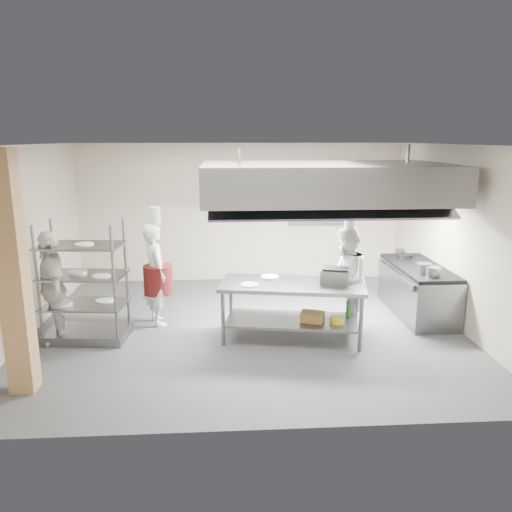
{
  "coord_description": "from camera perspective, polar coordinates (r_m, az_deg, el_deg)",
  "views": [
    {
      "loc": [
        -0.36,
        -7.84,
        3.1
      ],
      "look_at": [
        0.16,
        0.2,
        1.19
      ],
      "focal_mm": 35.0,
      "sensor_mm": 36.0,
      "label": 1
    }
  ],
  "objects": [
    {
      "name": "floor",
      "position": [
        8.44,
        -1.01,
        -8.23
      ],
      "size": [
        7.0,
        7.0,
        0.0
      ],
      "primitive_type": "plane",
      "color": "#373739",
      "rests_on": "ground"
    },
    {
      "name": "ceiling",
      "position": [
        7.85,
        -1.1,
        12.59
      ],
      "size": [
        7.0,
        7.0,
        0.0
      ],
      "primitive_type": "plane",
      "rotation": [
        3.14,
        0.0,
        0.0
      ],
      "color": "silver",
      "rests_on": "wall_back"
    },
    {
      "name": "wall_back",
      "position": [
        10.96,
        -1.8,
        4.93
      ],
      "size": [
        7.0,
        0.0,
        7.0
      ],
      "primitive_type": "plane",
      "rotation": [
        1.57,
        0.0,
        0.0
      ],
      "color": "#ACA089",
      "rests_on": "ground"
    },
    {
      "name": "wall_left",
      "position": [
        8.59,
        -25.06,
        1.33
      ],
      "size": [
        0.0,
        6.0,
        6.0
      ],
      "primitive_type": "plane",
      "rotation": [
        1.57,
        0.0,
        1.57
      ],
      "color": "#ACA089",
      "rests_on": "ground"
    },
    {
      "name": "wall_right",
      "position": [
        8.89,
        22.13,
        1.96
      ],
      "size": [
        0.0,
        6.0,
        6.0
      ],
      "primitive_type": "plane",
      "rotation": [
        1.57,
        0.0,
        -1.57
      ],
      "color": "#ACA089",
      "rests_on": "ground"
    },
    {
      "name": "column",
      "position": [
        6.65,
        -26.02,
        -1.98
      ],
      "size": [
        0.3,
        0.3,
        3.0
      ],
      "primitive_type": "cube",
      "color": "tan",
      "rests_on": "floor"
    },
    {
      "name": "exhaust_hood",
      "position": [
        8.44,
        7.74,
        8.45
      ],
      "size": [
        4.0,
        2.5,
        0.6
      ],
      "primitive_type": "cube",
      "color": "gray",
      "rests_on": "ceiling"
    },
    {
      "name": "hood_strip_a",
      "position": [
        8.34,
        1.56,
        6.29
      ],
      "size": [
        1.6,
        0.12,
        0.04
      ],
      "primitive_type": "cube",
      "color": "white",
      "rests_on": "exhaust_hood"
    },
    {
      "name": "hood_strip_b",
      "position": [
        8.69,
        13.54,
        6.22
      ],
      "size": [
        1.6,
        0.12,
        0.04
      ],
      "primitive_type": "cube",
      "color": "white",
      "rests_on": "exhaust_hood"
    },
    {
      "name": "wall_shelf",
      "position": [
        11.01,
        7.67,
        4.86
      ],
      "size": [
        1.5,
        0.28,
        0.04
      ],
      "primitive_type": "cube",
      "color": "gray",
      "rests_on": "wall_back"
    },
    {
      "name": "island",
      "position": [
        7.9,
        4.13,
        -6.28
      ],
      "size": [
        2.35,
        1.3,
        0.91
      ],
      "primitive_type": null,
      "rotation": [
        0.0,
        0.0,
        -0.18
      ],
      "color": "slate",
      "rests_on": "floor"
    },
    {
      "name": "island_worktop",
      "position": [
        7.77,
        4.18,
        -3.33
      ],
      "size": [
        2.35,
        1.3,
        0.06
      ],
      "primitive_type": "cube",
      "rotation": [
        0.0,
        0.0,
        -0.18
      ],
      "color": "gray",
      "rests_on": "island"
    },
    {
      "name": "island_undershelf",
      "position": [
        7.95,
        4.11,
        -7.33
      ],
      "size": [
        2.16,
        1.18,
        0.04
      ],
      "primitive_type": "cube",
      "rotation": [
        0.0,
        0.0,
        -0.18
      ],
      "color": "slate",
      "rests_on": "island"
    },
    {
      "name": "pass_rack",
      "position": [
        8.15,
        -19.08,
        -2.81
      ],
      "size": [
        1.31,
        0.85,
        1.88
      ],
      "primitive_type": null,
      "rotation": [
        0.0,
        0.0,
        -0.1
      ],
      "color": "gray",
      "rests_on": "floor"
    },
    {
      "name": "cooking_range",
      "position": [
        9.41,
        17.94,
        -3.88
      ],
      "size": [
        0.8,
        2.0,
        0.84
      ],
      "primitive_type": "cube",
      "color": "slate",
      "rests_on": "floor"
    },
    {
      "name": "range_top",
      "position": [
        9.3,
        18.14,
        -1.23
      ],
      "size": [
        0.78,
        1.96,
        0.06
      ],
      "primitive_type": "cube",
      "color": "black",
      "rests_on": "cooking_range"
    },
    {
      "name": "chef_head",
      "position": [
        8.55,
        -11.41,
        -2.06
      ],
      "size": [
        0.63,
        0.75,
        1.74
      ],
      "primitive_type": "imported",
      "rotation": [
        0.0,
        0.0,
        1.97
      ],
      "color": "white",
      "rests_on": "floor"
    },
    {
      "name": "chef_line",
      "position": [
        8.25,
        10.2,
        -2.66
      ],
      "size": [
        0.78,
        0.93,
        1.72
      ],
      "primitive_type": "imported",
      "rotation": [
        0.0,
        0.0,
        -1.74
      ],
      "color": "silver",
      "rests_on": "floor"
    },
    {
      "name": "chef_plating",
      "position": [
        8.24,
        -22.26,
        -3.32
      ],
      "size": [
        0.84,
        1.12,
        1.76
      ],
      "primitive_type": "imported",
      "rotation": [
        0.0,
        0.0,
        -1.12
      ],
      "color": "silver",
      "rests_on": "floor"
    },
    {
      "name": "griddle",
      "position": [
        7.84,
        9.04,
        -2.26
      ],
      "size": [
        0.52,
        0.45,
        0.21
      ],
      "primitive_type": "cube",
      "rotation": [
        0.0,
        0.0,
        -0.3
      ],
      "color": "slate",
      "rests_on": "island_worktop"
    },
    {
      "name": "wicker_basket",
      "position": [
        7.85,
        6.46,
        -6.91
      ],
      "size": [
        0.41,
        0.35,
        0.15
      ],
      "primitive_type": "cube",
      "rotation": [
        0.0,
        0.0,
        -0.34
      ],
      "color": "olive",
      "rests_on": "island_undershelf"
    },
    {
      "name": "stockpot",
      "position": [
        8.76,
        18.67,
        -1.35
      ],
      "size": [
        0.25,
        0.25,
        0.17
      ],
      "primitive_type": "cylinder",
      "color": "slate",
      "rests_on": "range_top"
    },
    {
      "name": "plate_stack",
      "position": [
        8.25,
        -18.9,
        -5.06
      ],
      "size": [
        0.28,
        0.28,
        0.05
      ],
      "primitive_type": "cylinder",
      "color": "white",
      "rests_on": "pass_rack"
    }
  ]
}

